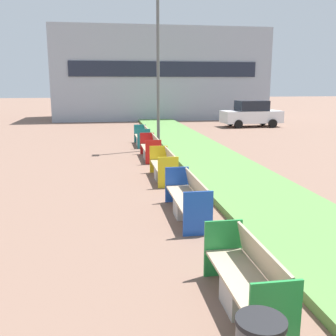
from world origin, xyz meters
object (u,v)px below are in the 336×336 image
bench_red_frame (151,150)px  bench_green_frame (246,284)px  bench_yellow_frame (164,168)px  street_lamp_post (158,60)px  parked_car_distant (251,114)px  bench_blue_frame (188,201)px  bench_teal_frame (143,138)px

bench_red_frame → bench_green_frame: bearing=-90.0°
bench_red_frame → bench_yellow_frame: bearing=-90.0°
bench_green_frame → street_lamp_post: size_ratio=0.27×
bench_green_frame → parked_car_distant: bearing=69.0°
bench_green_frame → bench_red_frame: 11.25m
bench_green_frame → street_lamp_post: (0.61, 13.44, 3.71)m
bench_blue_frame → bench_red_frame: size_ratio=1.04×
bench_yellow_frame → street_lamp_post: street_lamp_post is taller
bench_blue_frame → bench_teal_frame: bearing=90.0°
bench_red_frame → bench_teal_frame: bearing=90.0°
bench_red_frame → bench_teal_frame: (-0.00, 3.64, -0.01)m
bench_green_frame → bench_teal_frame: 14.89m
bench_blue_frame → bench_red_frame: (-0.00, 7.35, -0.00)m
bench_green_frame → bench_red_frame: same height
bench_green_frame → bench_teal_frame: size_ratio=0.96×
street_lamp_post → parked_car_distant: bearing=48.0°
bench_blue_frame → parked_car_distant: (8.52, 18.33, 0.54)m
bench_yellow_frame → parked_car_distant: size_ratio=0.50×
street_lamp_post → bench_red_frame: bearing=-105.5°
bench_green_frame → bench_yellow_frame: 7.59m
bench_red_frame → parked_car_distant: 13.91m
street_lamp_post → parked_car_distant: (7.91, 8.79, -3.17)m
bench_blue_frame → parked_car_distant: parked_car_distant is taller
bench_green_frame → street_lamp_post: 13.96m
bench_yellow_frame → bench_teal_frame: (-0.00, 7.30, -0.00)m
street_lamp_post → bench_yellow_frame: bearing=-96.0°
bench_green_frame → bench_red_frame: bearing=90.0°
bench_yellow_frame → bench_teal_frame: bearing=90.0°
bench_yellow_frame → parked_car_distant: 16.95m
bench_yellow_frame → bench_red_frame: 3.66m
parked_car_distant → street_lamp_post: bearing=-135.0°
bench_yellow_frame → bench_teal_frame: 7.30m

